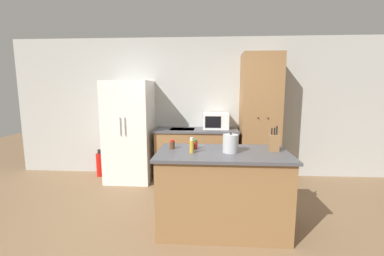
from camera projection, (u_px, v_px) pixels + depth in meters
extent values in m
plane|color=#846647|center=(193.00, 242.00, 2.80)|extent=(14.00, 14.00, 0.00)
cube|color=#B2B2AD|center=(200.00, 108.00, 4.90)|extent=(7.20, 0.06, 2.60)
cube|color=white|center=(130.00, 131.00, 4.65)|extent=(0.80, 0.74, 1.80)
cylinder|color=silver|center=(120.00, 126.00, 4.25)|extent=(0.02, 0.02, 0.30)
cylinder|color=silver|center=(125.00, 126.00, 4.24)|extent=(0.02, 0.02, 0.30)
cube|color=olive|center=(197.00, 155.00, 4.71)|extent=(1.45, 0.59, 0.90)
cube|color=#4C4C51|center=(197.00, 130.00, 4.64)|extent=(1.49, 0.63, 0.03)
cube|color=#9EA0A3|center=(182.00, 129.00, 4.66)|extent=(0.44, 0.34, 0.01)
cube|color=olive|center=(260.00, 119.00, 4.56)|extent=(0.67, 0.55, 2.27)
sphere|color=black|center=(258.00, 118.00, 4.27)|extent=(0.02, 0.02, 0.02)
sphere|color=black|center=(268.00, 118.00, 4.26)|extent=(0.02, 0.02, 0.02)
cube|color=olive|center=(222.00, 192.00, 3.05)|extent=(1.47, 0.78, 0.90)
cube|color=#4C4C51|center=(223.00, 153.00, 2.97)|extent=(1.53, 0.84, 0.03)
cube|color=white|center=(216.00, 121.00, 4.69)|extent=(0.46, 0.36, 0.29)
cube|color=black|center=(213.00, 122.00, 4.51)|extent=(0.28, 0.01, 0.20)
cube|color=olive|center=(274.00, 143.00, 2.98)|extent=(0.11, 0.09, 0.20)
cylinder|color=black|center=(272.00, 131.00, 2.97)|extent=(0.02, 0.02, 0.08)
cylinder|color=black|center=(275.00, 131.00, 2.96)|extent=(0.02, 0.02, 0.08)
cylinder|color=black|center=(277.00, 130.00, 2.97)|extent=(0.02, 0.02, 0.10)
cylinder|color=#563319|center=(192.00, 147.00, 3.05)|extent=(0.04, 0.04, 0.07)
cylinder|color=black|center=(192.00, 143.00, 3.04)|extent=(0.03, 0.03, 0.02)
cylinder|color=#563319|center=(172.00, 145.00, 3.11)|extent=(0.06, 0.06, 0.09)
cylinder|color=red|center=(172.00, 141.00, 3.10)|extent=(0.05, 0.05, 0.02)
cylinder|color=gold|center=(192.00, 147.00, 2.90)|extent=(0.05, 0.05, 0.15)
cylinder|color=silver|center=(192.00, 139.00, 2.89)|extent=(0.04, 0.04, 0.03)
cylinder|color=#B2281E|center=(195.00, 145.00, 3.10)|extent=(0.06, 0.06, 0.09)
cylinder|color=#286628|center=(195.00, 140.00, 3.09)|extent=(0.04, 0.04, 0.02)
cylinder|color=#B2B5B7|center=(230.00, 144.00, 2.92)|extent=(0.18, 0.18, 0.21)
sphere|color=#262628|center=(231.00, 134.00, 2.91)|extent=(0.02, 0.02, 0.02)
cylinder|color=red|center=(100.00, 165.00, 4.91)|extent=(0.13, 0.13, 0.44)
cylinder|color=black|center=(99.00, 152.00, 4.87)|extent=(0.06, 0.06, 0.08)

